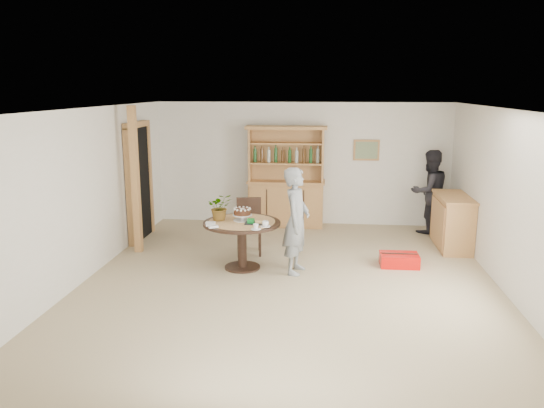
{
  "coord_description": "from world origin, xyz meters",
  "views": [
    {
      "loc": [
        0.51,
        -7.32,
        2.78
      ],
      "look_at": [
        -0.31,
        0.51,
        1.05
      ],
      "focal_mm": 35.0,
      "sensor_mm": 36.0,
      "label": 1
    }
  ],
  "objects_px": {
    "hutch": "(286,193)",
    "dining_table": "(242,231)",
    "sideboard": "(453,222)",
    "dining_chair": "(249,222)",
    "adult_person": "(429,192)",
    "red_suitcase": "(399,260)",
    "teen_boy": "(296,221)"
  },
  "relations": [
    {
      "from": "dining_chair",
      "to": "teen_boy",
      "type": "bearing_deg",
      "value": -56.08
    },
    {
      "from": "hutch",
      "to": "sideboard",
      "type": "xyz_separation_m",
      "value": [
        3.04,
        -1.24,
        -0.22
      ]
    },
    {
      "from": "hutch",
      "to": "red_suitcase",
      "type": "xyz_separation_m",
      "value": [
        1.99,
        -2.36,
        -0.59
      ]
    },
    {
      "from": "dining_table",
      "to": "dining_chair",
      "type": "relative_size",
      "value": 1.27
    },
    {
      "from": "adult_person",
      "to": "dining_table",
      "type": "bearing_deg",
      "value": 10.9
    },
    {
      "from": "sideboard",
      "to": "dining_table",
      "type": "height_order",
      "value": "sideboard"
    },
    {
      "from": "hutch",
      "to": "teen_boy",
      "type": "relative_size",
      "value": 1.25
    },
    {
      "from": "adult_person",
      "to": "red_suitcase",
      "type": "bearing_deg",
      "value": 42.97
    },
    {
      "from": "adult_person",
      "to": "dining_chair",
      "type": "bearing_deg",
      "value": 0.42
    },
    {
      "from": "hutch",
      "to": "adult_person",
      "type": "relative_size",
      "value": 1.26
    },
    {
      "from": "dining_table",
      "to": "hutch",
      "type": "bearing_deg",
      "value": 80.04
    },
    {
      "from": "teen_boy",
      "to": "red_suitcase",
      "type": "xyz_separation_m",
      "value": [
        1.62,
        0.46,
        -0.71
      ]
    },
    {
      "from": "sideboard",
      "to": "teen_boy",
      "type": "xyz_separation_m",
      "value": [
        -2.67,
        -1.57,
        0.34
      ]
    },
    {
      "from": "adult_person",
      "to": "red_suitcase",
      "type": "relative_size",
      "value": 2.69
    },
    {
      "from": "dining_table",
      "to": "red_suitcase",
      "type": "distance_m",
      "value": 2.54
    },
    {
      "from": "dining_table",
      "to": "teen_boy",
      "type": "relative_size",
      "value": 0.74
    },
    {
      "from": "adult_person",
      "to": "red_suitcase",
      "type": "distance_m",
      "value": 2.37
    },
    {
      "from": "hutch",
      "to": "teen_boy",
      "type": "height_order",
      "value": "hutch"
    },
    {
      "from": "sideboard",
      "to": "dining_table",
      "type": "bearing_deg",
      "value": -157.28
    },
    {
      "from": "teen_boy",
      "to": "red_suitcase",
      "type": "bearing_deg",
      "value": -63.95
    },
    {
      "from": "dining_table",
      "to": "teen_boy",
      "type": "height_order",
      "value": "teen_boy"
    },
    {
      "from": "dining_table",
      "to": "red_suitcase",
      "type": "xyz_separation_m",
      "value": [
        2.47,
        0.36,
        -0.5
      ]
    },
    {
      "from": "hutch",
      "to": "teen_boy",
      "type": "bearing_deg",
      "value": -82.44
    },
    {
      "from": "teen_boy",
      "to": "hutch",
      "type": "bearing_deg",
      "value": 17.86
    },
    {
      "from": "sideboard",
      "to": "teen_boy",
      "type": "height_order",
      "value": "teen_boy"
    },
    {
      "from": "dining_chair",
      "to": "red_suitcase",
      "type": "distance_m",
      "value": 2.56
    },
    {
      "from": "hutch",
      "to": "dining_table",
      "type": "bearing_deg",
      "value": -99.96
    },
    {
      "from": "hutch",
      "to": "red_suitcase",
      "type": "height_order",
      "value": "hutch"
    },
    {
      "from": "teen_boy",
      "to": "sideboard",
      "type": "bearing_deg",
      "value": -49.17
    },
    {
      "from": "adult_person",
      "to": "sideboard",
      "type": "bearing_deg",
      "value": 77.36
    },
    {
      "from": "sideboard",
      "to": "dining_table",
      "type": "distance_m",
      "value": 3.81
    },
    {
      "from": "sideboard",
      "to": "adult_person",
      "type": "relative_size",
      "value": 0.78
    }
  ]
}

